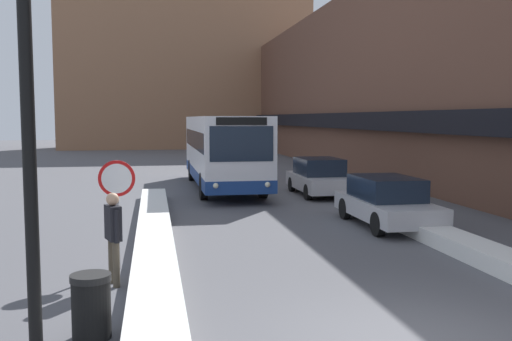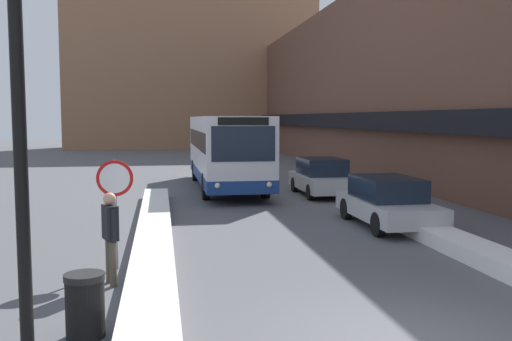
{
  "view_description": "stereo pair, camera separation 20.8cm",
  "coord_description": "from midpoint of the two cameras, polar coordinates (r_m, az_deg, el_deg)",
  "views": [
    {
      "loc": [
        -3.59,
        -7.23,
        3.2
      ],
      "look_at": [
        -0.83,
        8.06,
        1.76
      ],
      "focal_mm": 40.0,
      "sensor_mm": 36.0,
      "label": 1
    },
    {
      "loc": [
        -3.39,
        -7.27,
        3.2
      ],
      "look_at": [
        -0.83,
        8.06,
        1.76
      ],
      "focal_mm": 40.0,
      "sensor_mm": 36.0,
      "label": 2
    }
  ],
  "objects": [
    {
      "name": "building_row_right",
      "position": [
        34.09,
        13.97,
        8.55
      ],
      "size": [
        5.5,
        60.0,
        10.52
      ],
      "color": "brown",
      "rests_on": "ground_plane"
    },
    {
      "name": "city_bus",
      "position": [
        25.88,
        -2.81,
        2.11
      ],
      "size": [
        2.65,
        11.38,
        3.27
      ],
      "color": "silver",
      "rests_on": "ground_plane"
    },
    {
      "name": "parked_car_middle",
      "position": [
        23.85,
        6.87,
        -0.64
      ],
      "size": [
        1.92,
        4.24,
        1.53
      ],
      "color": "#B7B7BC",
      "rests_on": "ground_plane"
    },
    {
      "name": "stop_sign",
      "position": [
        12.27,
        -13.44,
        -1.96
      ],
      "size": [
        0.76,
        0.08,
        2.32
      ],
      "color": "gray",
      "rests_on": "ground_plane"
    },
    {
      "name": "pedestrian",
      "position": [
        11.26,
        -13.85,
        -5.75
      ],
      "size": [
        0.36,
        0.56,
        1.79
      ],
      "rotation": [
        0.0,
        0.0,
        -1.25
      ],
      "color": "brown",
      "rests_on": "ground_plane"
    },
    {
      "name": "trash_bin",
      "position": [
        8.85,
        -16.06,
        -12.82
      ],
      "size": [
        0.59,
        0.59,
        0.95
      ],
      "color": "black",
      "rests_on": "ground_plane"
    },
    {
      "name": "street_lamp",
      "position": [
        7.22,
        -20.01,
        13.21
      ],
      "size": [
        1.46,
        0.36,
        6.9
      ],
      "color": "black",
      "rests_on": "ground_plane"
    },
    {
      "name": "snow_bank_right",
      "position": [
        14.81,
        19.49,
        -6.74
      ],
      "size": [
        0.9,
        15.63,
        0.39
      ],
      "color": "silver",
      "rests_on": "ground_plane"
    },
    {
      "name": "building_backdrop_far",
      "position": [
        62.78,
        -6.36,
        11.41
      ],
      "size": [
        26.0,
        8.0,
        19.9
      ],
      "color": "#996B4C",
      "rests_on": "ground_plane"
    },
    {
      "name": "parked_car_front",
      "position": [
        17.33,
        13.35,
        -3.04
      ],
      "size": [
        1.87,
        4.36,
        1.46
      ],
      "color": "#B7B7BC",
      "rests_on": "ground_plane"
    },
    {
      "name": "snow_bank_left",
      "position": [
        14.86,
        -9.77,
        -6.52
      ],
      "size": [
        0.9,
        17.19,
        0.36
      ],
      "color": "silver",
      "rests_on": "ground_plane"
    }
  ]
}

